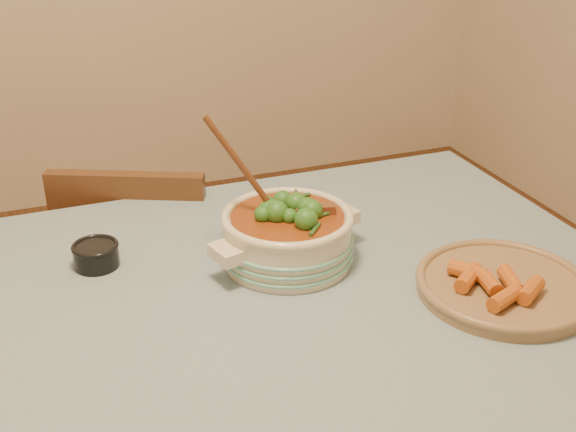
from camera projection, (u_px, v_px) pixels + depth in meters
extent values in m
cube|color=brown|center=(206.00, 330.00, 1.29)|extent=(1.60, 1.00, 0.05)
cube|color=#8096A6|center=(205.00, 317.00, 1.28)|extent=(1.68, 1.08, 0.01)
cylinder|color=brown|center=(423.00, 302.00, 2.05)|extent=(0.07, 0.07, 0.70)
cylinder|color=beige|center=(287.00, 239.00, 1.43)|extent=(0.31, 0.31, 0.10)
torus|color=beige|center=(287.00, 217.00, 1.40)|extent=(0.26, 0.26, 0.02)
cube|color=beige|center=(343.00, 214.00, 1.49)|extent=(0.06, 0.08, 0.03)
cube|color=beige|center=(226.00, 254.00, 1.34)|extent=(0.06, 0.08, 0.03)
cylinder|color=brown|center=(287.00, 220.00, 1.41)|extent=(0.22, 0.22, 0.02)
cylinder|color=black|center=(96.00, 256.00, 1.42)|extent=(0.09, 0.09, 0.04)
torus|color=black|center=(95.00, 246.00, 1.41)|extent=(0.09, 0.09, 0.01)
cylinder|color=black|center=(95.00, 250.00, 1.42)|extent=(0.07, 0.07, 0.01)
cylinder|color=#8C694D|center=(503.00, 288.00, 1.34)|extent=(0.41, 0.41, 0.02)
torus|color=#8C694D|center=(504.00, 283.00, 1.33)|extent=(0.32, 0.32, 0.02)
cube|color=#582F1B|center=(154.00, 283.00, 2.03)|extent=(0.50, 0.50, 0.04)
cube|color=#582F1B|center=(132.00, 249.00, 1.79)|extent=(0.36, 0.19, 0.41)
cylinder|color=#582F1B|center=(223.00, 312.00, 2.26)|extent=(0.04, 0.04, 0.41)
cylinder|color=#582F1B|center=(120.00, 309.00, 2.28)|extent=(0.04, 0.04, 0.41)
cylinder|color=#582F1B|center=(206.00, 379.00, 1.97)|extent=(0.04, 0.04, 0.41)
cylinder|color=#582F1B|center=(89.00, 375.00, 1.99)|extent=(0.04, 0.04, 0.41)
cylinder|color=#582F1B|center=(573.00, 405.00, 1.82)|extent=(0.04, 0.04, 0.49)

